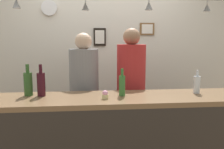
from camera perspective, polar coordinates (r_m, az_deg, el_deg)
name	(u,v)px	position (r m, az deg, el deg)	size (l,w,h in m)	color
back_wall	(105,58)	(3.62, -1.58, 4.09)	(4.40, 0.06, 2.60)	silver
bar_counter	(119,138)	(2.19, 1.63, -14.96)	(2.70, 0.55, 1.04)	brown
hanging_wineglass_far_left	(16,3)	(2.26, -21.98, 15.60)	(0.07, 0.07, 0.13)	silver
hanging_wineglass_left	(85,6)	(2.27, -6.39, 16.09)	(0.07, 0.07, 0.13)	silver
hanging_wineglass_center_left	(149,5)	(2.26, 8.83, 16.08)	(0.07, 0.07, 0.13)	silver
hanging_wineglass_center	(207,7)	(2.52, 21.82, 14.79)	(0.07, 0.07, 0.13)	silver
person_left_grey_shirt	(84,89)	(2.82, -6.69, -3.51)	(0.34, 0.34, 1.65)	#2D334C
person_middle_red_shirt	(131,85)	(2.86, 4.59, -2.58)	(0.34, 0.34, 1.70)	#2D334C
bottle_champagne_green	(28,83)	(2.38, -19.47, -2.00)	(0.08, 0.08, 0.30)	#2D5623
bottle_wine_dark_red	(41,84)	(2.33, -16.64, -2.10)	(0.08, 0.08, 0.30)	#380F19
bottle_soda_clear	(197,84)	(2.50, 19.67, -2.15)	(0.06, 0.06, 0.23)	silver
bottle_beer_green_import	(122,85)	(2.25, 2.43, -2.50)	(0.06, 0.06, 0.26)	#336B2D
cupcake	(105,95)	(2.14, -1.66, -4.92)	(0.06, 0.06, 0.08)	beige
picture_frame_crest	(100,37)	(3.56, -2.97, 8.97)	(0.18, 0.02, 0.26)	black
picture_frame_upper_small	(147,29)	(3.67, 8.41, 10.75)	(0.22, 0.02, 0.18)	brown
wall_clock	(49,8)	(3.62, -14.84, 15.24)	(0.22, 0.22, 0.03)	white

